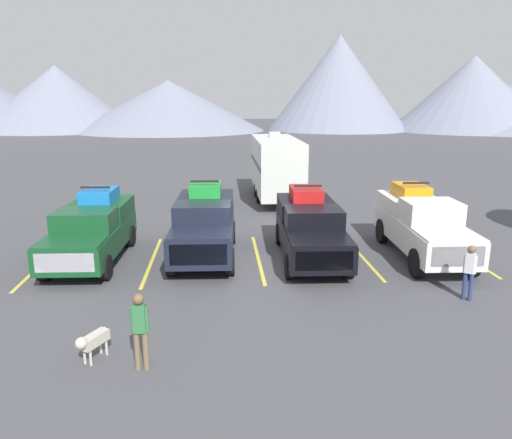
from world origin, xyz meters
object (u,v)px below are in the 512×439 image
at_px(camper_trailer_a, 276,165).
at_px(dog, 91,341).
at_px(pickup_truck_a, 92,229).
at_px(pickup_truck_b, 204,224).
at_px(pickup_truck_c, 310,227).
at_px(person_b, 470,269).
at_px(person_a, 140,326).
at_px(pickup_truck_d, 421,223).

xyz_separation_m(camper_trailer_a, dog, (-6.12, -17.38, -1.49)).
distance_m(pickup_truck_a, dog, 7.48).
relative_size(pickup_truck_b, dog, 6.04).
xyz_separation_m(pickup_truck_b, pickup_truck_c, (3.82, -0.41, -0.08)).
distance_m(pickup_truck_a, pickup_truck_b, 3.99).
xyz_separation_m(pickup_truck_c, camper_trailer_a, (-0.01, 10.47, 0.84)).
relative_size(pickup_truck_a, person_b, 3.37).
height_order(pickup_truck_a, pickup_truck_b, pickup_truck_b).
relative_size(pickup_truck_a, camper_trailer_a, 0.64).
height_order(person_a, dog, person_a).
bearing_deg(person_b, pickup_truck_b, 148.54).
relative_size(pickup_truck_a, pickup_truck_d, 0.94).
distance_m(pickup_truck_a, pickup_truck_d, 11.91).
xyz_separation_m(pickup_truck_c, pickup_truck_d, (4.09, -0.16, 0.08)).
relative_size(pickup_truck_a, dog, 6.16).
distance_m(pickup_truck_d, dog, 12.27).
bearing_deg(camper_trailer_a, person_a, -105.61).
relative_size(pickup_truck_c, camper_trailer_a, 0.67).
bearing_deg(dog, pickup_truck_c, 48.45).
bearing_deg(pickup_truck_a, person_a, -69.72).
xyz_separation_m(pickup_truck_b, person_b, (7.64, -4.68, -0.28)).
bearing_deg(dog, pickup_truck_a, 103.07).
xyz_separation_m(pickup_truck_b, camper_trailer_a, (3.81, 10.05, 0.76)).
relative_size(pickup_truck_a, person_a, 3.18).
bearing_deg(pickup_truck_c, pickup_truck_d, -2.18).
bearing_deg(person_b, pickup_truck_d, 86.26).
bearing_deg(person_b, pickup_truck_c, 131.86).
bearing_deg(pickup_truck_d, pickup_truck_a, 177.60).
distance_m(pickup_truck_a, person_b, 12.51).
xyz_separation_m(pickup_truck_c, dog, (-6.13, -6.91, -0.65)).
height_order(pickup_truck_b, dog, pickup_truck_b).
xyz_separation_m(camper_trailer_a, person_a, (-4.97, -17.78, -0.98)).
distance_m(pickup_truck_b, camper_trailer_a, 10.78).
bearing_deg(pickup_truck_c, pickup_truck_b, 173.81).
xyz_separation_m(pickup_truck_a, person_a, (2.83, -7.66, -0.13)).
height_order(person_b, dog, person_b).
xyz_separation_m(pickup_truck_b, person_a, (-1.16, -7.73, -0.22)).
relative_size(pickup_truck_d, person_b, 3.59).
height_order(pickup_truck_c, pickup_truck_d, pickup_truck_d).
height_order(person_a, person_b, person_a).
xyz_separation_m(pickup_truck_c, person_b, (3.82, -4.26, -0.19)).
bearing_deg(camper_trailer_a, pickup_truck_c, -89.93).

